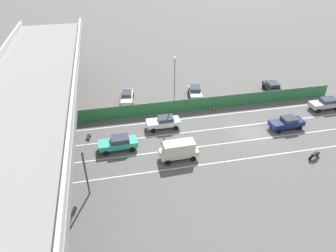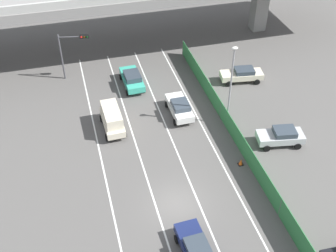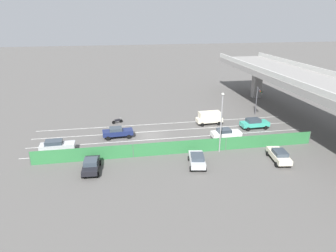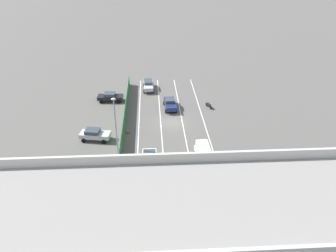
# 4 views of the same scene
# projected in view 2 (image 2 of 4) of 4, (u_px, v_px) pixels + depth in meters

# --- Properties ---
(ground_plane) EXTENTS (300.00, 300.00, 0.00)m
(ground_plane) POSITION_uv_depth(u_px,v_px,m) (177.00, 204.00, 34.21)
(ground_plane) COLOR #565451
(lane_line_left_edge) EXTENTS (0.14, 42.59, 0.01)m
(lane_line_left_edge) POSITION_uv_depth(u_px,v_px,m) (107.00, 187.00, 35.65)
(lane_line_left_edge) COLOR silver
(lane_line_left_edge) RESTS_ON ground
(lane_line_mid_left) EXTENTS (0.14, 42.59, 0.01)m
(lane_line_mid_left) POSITION_uv_depth(u_px,v_px,m) (147.00, 179.00, 36.34)
(lane_line_mid_left) COLOR silver
(lane_line_mid_left) RESTS_ON ground
(lane_line_mid_right) EXTENTS (0.14, 42.59, 0.01)m
(lane_line_mid_right) POSITION_uv_depth(u_px,v_px,m) (185.00, 171.00, 37.02)
(lane_line_mid_right) COLOR silver
(lane_line_mid_right) RESTS_ON ground
(lane_line_right_edge) EXTENTS (0.14, 42.59, 0.01)m
(lane_line_right_edge) POSITION_uv_depth(u_px,v_px,m) (222.00, 164.00, 37.71)
(lane_line_right_edge) COLOR silver
(lane_line_right_edge) RESTS_ON ground
(green_fence) EXTENTS (0.10, 38.69, 1.87)m
(green_fence) POSITION_uv_depth(u_px,v_px,m) (247.00, 152.00, 37.57)
(green_fence) COLOR #2D753D
(green_fence) RESTS_ON ground
(car_van_cream) EXTENTS (2.03, 4.46, 2.26)m
(car_van_cream) POSITION_uv_depth(u_px,v_px,m) (112.00, 118.00, 40.73)
(car_van_cream) COLOR beige
(car_van_cream) RESTS_ON ground
(car_taxi_teal) EXTENTS (2.19, 4.69, 1.71)m
(car_taxi_teal) POSITION_uv_depth(u_px,v_px,m) (132.00, 79.00, 46.65)
(car_taxi_teal) COLOR teal
(car_taxi_teal) RESTS_ON ground
(car_sedan_navy) EXTENTS (2.16, 4.66, 1.64)m
(car_sedan_navy) POSITION_uv_depth(u_px,v_px,m) (196.00, 249.00, 29.87)
(car_sedan_navy) COLOR navy
(car_sedan_navy) RESTS_ON ground
(car_sedan_white) EXTENTS (2.03, 4.46, 1.64)m
(car_sedan_white) POSITION_uv_depth(u_px,v_px,m) (180.00, 107.00, 42.66)
(car_sedan_white) COLOR white
(car_sedan_white) RESTS_ON ground
(parked_wagon_silver) EXTENTS (4.45, 2.56, 1.65)m
(parked_wagon_silver) POSITION_uv_depth(u_px,v_px,m) (281.00, 136.00, 39.27)
(parked_wagon_silver) COLOR #B2B5B7
(parked_wagon_silver) RESTS_ON ground
(parked_sedan_cream) EXTENTS (4.82, 2.44, 1.58)m
(parked_sedan_cream) POSITION_uv_depth(u_px,v_px,m) (242.00, 74.00, 47.45)
(parked_sedan_cream) COLOR beige
(parked_sedan_cream) RESTS_ON ground
(traffic_light) EXTENTS (3.26, 0.93, 5.38)m
(traffic_light) POSITION_uv_depth(u_px,v_px,m) (71.00, 48.00, 46.12)
(traffic_light) COLOR #47474C
(traffic_light) RESTS_ON ground
(street_lamp) EXTENTS (0.60, 0.36, 8.31)m
(street_lamp) POSITION_uv_depth(u_px,v_px,m) (231.00, 80.00, 39.16)
(street_lamp) COLOR gray
(street_lamp) RESTS_ON ground
(traffic_cone) EXTENTS (0.47, 0.47, 0.58)m
(traffic_cone) POSITION_uv_depth(u_px,v_px,m) (241.00, 162.00, 37.54)
(traffic_cone) COLOR orange
(traffic_cone) RESTS_ON ground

